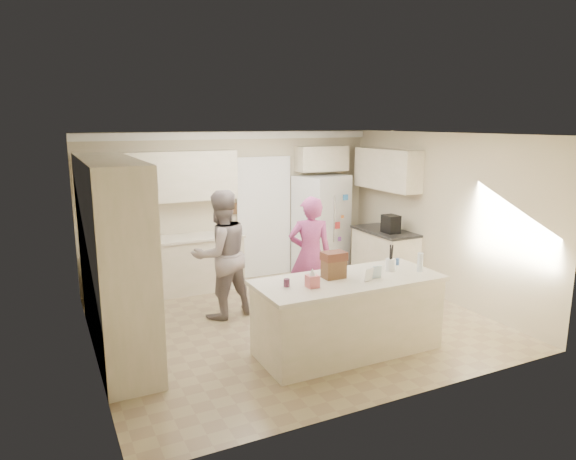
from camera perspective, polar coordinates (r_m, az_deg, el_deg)
name	(u,v)px	position (r m, az deg, el deg)	size (l,w,h in m)	color
floor	(293,323)	(7.32, 0.51, -10.29)	(5.20, 4.60, 0.02)	#8F7F59
ceiling	(293,133)	(6.77, 0.55, 10.69)	(5.20, 4.60, 0.02)	white
wall_back	(234,207)	(9.02, -6.05, 2.57)	(5.20, 0.02, 2.60)	beige
wall_front	(401,278)	(5.03, 12.40, -5.18)	(5.20, 0.02, 2.60)	beige
wall_left	(87,253)	(6.25, -21.45, -2.40)	(0.02, 4.60, 2.60)	beige
wall_right	(441,217)	(8.40, 16.67, 1.44)	(0.02, 4.60, 2.60)	beige
crown_back	(233,136)	(8.86, -6.11, 10.40)	(5.20, 0.08, 0.12)	white
pantry_bank	(114,257)	(6.50, -18.80, -2.81)	(0.60, 2.60, 2.35)	beige
back_base_cab	(175,267)	(8.59, -12.44, -4.00)	(2.20, 0.60, 0.88)	beige
back_countertop	(174,239)	(8.47, -12.56, -1.02)	(2.24, 0.63, 0.04)	beige
back_upper_cab	(169,177)	(8.44, -13.09, 5.80)	(2.20, 0.35, 0.80)	beige
doorway_opening	(263,219)	(9.23, -2.74, 1.27)	(0.90, 0.06, 2.10)	black
doorway_casing	(264,219)	(9.20, -2.66, 1.23)	(1.02, 0.03, 2.22)	white
wall_frame_upper	(235,193)	(8.95, -5.87, 4.12)	(0.15, 0.02, 0.20)	brown
wall_frame_lower	(236,208)	(8.99, -5.84, 2.42)	(0.15, 0.02, 0.20)	brown
refrigerator	(321,224)	(9.53, 3.72, 0.68)	(0.90, 0.70, 1.80)	white
fridge_seam	(331,227)	(9.23, 4.81, 0.29)	(0.01, 0.02, 1.78)	gray
fridge_dispenser	(321,215)	(9.07, 3.67, 1.70)	(0.22, 0.03, 0.35)	black
fridge_handle_l	(329,220)	(9.17, 4.60, 1.16)	(0.02, 0.02, 0.85)	silver
fridge_handle_r	(334,219)	(9.22, 5.14, 1.21)	(0.02, 0.02, 0.85)	silver
over_fridge_cab	(322,159)	(9.45, 3.77, 7.92)	(0.95, 0.35, 0.45)	beige
right_base_cab	(385,257)	(9.14, 10.68, -2.96)	(0.60, 1.20, 0.88)	beige
right_countertop	(385,231)	(9.03, 10.74, -0.15)	(0.63, 1.24, 0.04)	#2D2B28
right_upper_cab	(387,169)	(9.11, 10.93, 6.64)	(0.35, 1.50, 0.70)	beige
coffee_maker	(391,224)	(8.82, 11.35, 0.67)	(0.22, 0.28, 0.30)	black
island_base	(348,317)	(6.35, 6.65, -9.54)	(2.20, 0.90, 0.88)	beige
island_top	(349,280)	(6.20, 6.75, -5.58)	(2.28, 0.96, 0.05)	beige
utensil_crock	(391,265)	(6.57, 11.32, -3.81)	(0.13, 0.13, 0.15)	white
tissue_box	(312,281)	(5.82, 2.72, -5.70)	(0.13, 0.13, 0.14)	#D16468
tissue_plume	(312,272)	(5.79, 2.73, -4.67)	(0.08, 0.08, 0.08)	white
dollhouse_body	(334,269)	(6.17, 5.10, -4.33)	(0.26, 0.18, 0.22)	brown
dollhouse_roof	(334,256)	(6.12, 5.13, -2.90)	(0.28, 0.20, 0.10)	#592D1E
jam_jar	(287,283)	(5.85, -0.15, -5.87)	(0.07, 0.07, 0.09)	#59263F
greeting_card_a	(369,275)	(6.09, 8.99, -4.93)	(0.12, 0.01, 0.16)	white
greeting_card_b	(377,272)	(6.22, 9.86, -4.62)	(0.12, 0.01, 0.16)	silver
water_bottle	(420,262)	(6.60, 14.47, -3.50)	(0.07, 0.07, 0.24)	silver
shaker_salt	(393,262)	(6.81, 11.59, -3.53)	(0.05, 0.05, 0.09)	#4B72AE
shaker_pepper	(397,262)	(6.85, 12.06, -3.45)	(0.05, 0.05, 0.09)	#4B72AE
teen_boy	(221,254)	(7.33, -7.44, -2.71)	(0.89, 0.69, 1.83)	gray
teen_girl	(310,255)	(7.47, 2.47, -2.78)	(0.63, 0.41, 1.72)	#C74D99
fridge_magnets	(331,227)	(9.23, 4.83, 0.28)	(0.76, 0.02, 1.44)	tan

